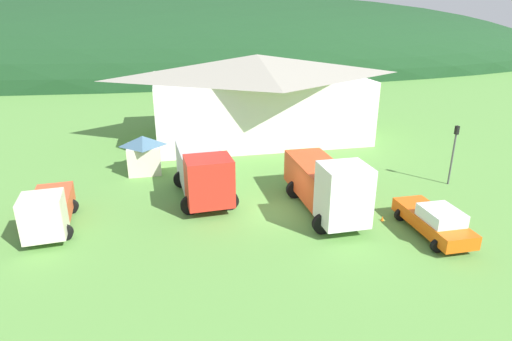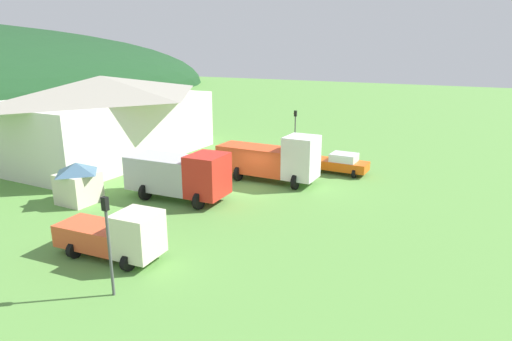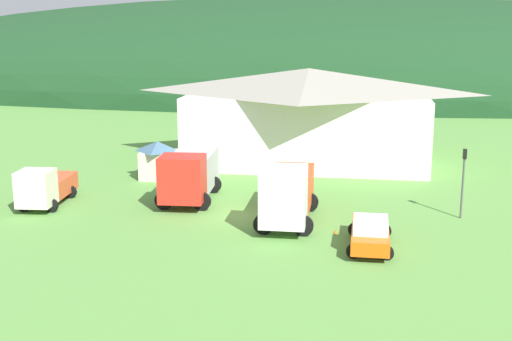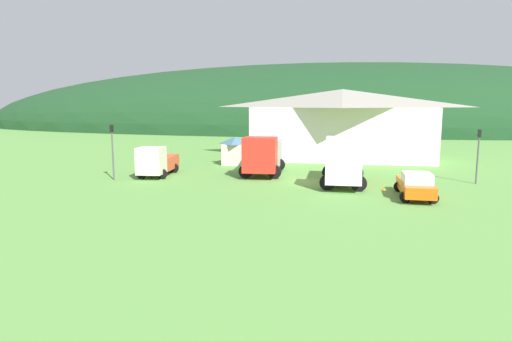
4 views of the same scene
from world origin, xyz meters
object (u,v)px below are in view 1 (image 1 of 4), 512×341
object	(u,v)px
light_truck_cream	(48,210)
crane_truck_red	(203,171)
play_shed_cream	(144,154)
heavy_rig_white	(327,184)
traffic_light_east	(454,149)
traffic_cone_near_pickup	(382,221)
depot_building	(257,95)
service_pickup_orange	(434,220)

from	to	relation	value
light_truck_cream	crane_truck_red	size ratio (longest dim) A/B	0.79
play_shed_cream	heavy_rig_white	bearing A→B (deg)	-41.70
light_truck_cream	traffic_light_east	xyz separation A→B (m)	(24.62, 1.27, 1.26)
heavy_rig_white	traffic_light_east	size ratio (longest dim) A/B	1.92
heavy_rig_white	crane_truck_red	bearing A→B (deg)	-119.67
play_shed_cream	traffic_cone_near_pickup	xyz separation A→B (m)	(13.00, -10.76, -1.40)
depot_building	heavy_rig_white	distance (m)	17.13
traffic_light_east	play_shed_cream	bearing A→B (deg)	161.27
depot_building	service_pickup_orange	distance (m)	21.40
crane_truck_red	heavy_rig_white	size ratio (longest dim) A/B	0.91
play_shed_cream	service_pickup_orange	distance (m)	19.53
depot_building	heavy_rig_white	size ratio (longest dim) A/B	2.55
crane_truck_red	heavy_rig_white	bearing A→B (deg)	57.59
service_pickup_orange	play_shed_cream	bearing A→B (deg)	-130.50
light_truck_cream	crane_truck_red	bearing A→B (deg)	102.58
crane_truck_red	traffic_light_east	xyz separation A→B (m)	(16.26, -1.30, 0.72)
play_shed_cream	crane_truck_red	size ratio (longest dim) A/B	0.38
play_shed_cream	traffic_cone_near_pickup	size ratio (longest dim) A/B	4.99
service_pickup_orange	traffic_cone_near_pickup	size ratio (longest dim) A/B	9.27
play_shed_cream	light_truck_cream	size ratio (longest dim) A/B	0.49
light_truck_cream	traffic_light_east	bearing A→B (deg)	88.42
depot_building	traffic_light_east	distance (m)	17.74
play_shed_cream	light_truck_cream	world-z (taller)	play_shed_cream
depot_building	traffic_light_east	xyz separation A→B (m)	(9.92, -14.64, -1.33)
traffic_light_east	traffic_cone_near_pickup	size ratio (longest dim) A/B	7.41
light_truck_cream	traffic_light_east	size ratio (longest dim) A/B	1.38
crane_truck_red	traffic_light_east	bearing A→B (deg)	82.24
light_truck_cream	traffic_cone_near_pickup	world-z (taller)	light_truck_cream
light_truck_cream	traffic_cone_near_pickup	bearing A→B (deg)	76.71
depot_building	heavy_rig_white	world-z (taller)	depot_building
depot_building	traffic_light_east	world-z (taller)	depot_building
depot_building	traffic_cone_near_pickup	distance (m)	19.25
depot_building	play_shed_cream	xyz separation A→B (m)	(-10.03, -7.88, -2.41)
depot_building	traffic_light_east	bearing A→B (deg)	-55.87
light_truck_cream	service_pickup_orange	world-z (taller)	light_truck_cream
play_shed_cream	heavy_rig_white	size ratio (longest dim) A/B	0.35
traffic_cone_near_pickup	traffic_light_east	bearing A→B (deg)	29.86
depot_building	play_shed_cream	bearing A→B (deg)	-141.87
light_truck_cream	traffic_light_east	distance (m)	24.68
play_shed_cream	traffic_light_east	world-z (taller)	traffic_light_east
light_truck_cream	heavy_rig_white	distance (m)	14.97
depot_building	play_shed_cream	distance (m)	12.98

